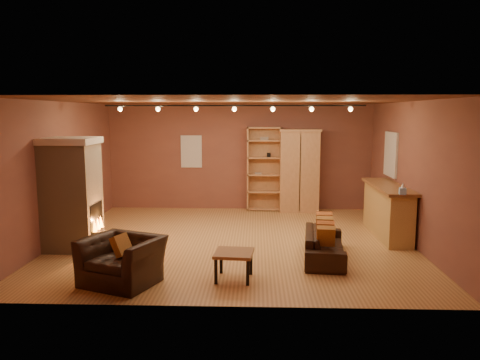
{
  "coord_description": "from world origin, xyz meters",
  "views": [
    {
      "loc": [
        0.45,
        -9.2,
        2.57
      ],
      "look_at": [
        0.11,
        0.2,
        1.22
      ],
      "focal_mm": 35.0,
      "sensor_mm": 36.0,
      "label": 1
    }
  ],
  "objects_px": {
    "fireplace": "(72,194)",
    "loveseat": "(325,239)",
    "bar_counter": "(387,210)",
    "armchair": "(122,253)",
    "coffee_table": "(234,256)",
    "bookcase": "(264,168)",
    "armoire": "(299,170)"
  },
  "relations": [
    {
      "from": "bar_counter",
      "to": "armchair",
      "type": "distance_m",
      "value": 5.62
    },
    {
      "from": "bookcase",
      "to": "loveseat",
      "type": "bearing_deg",
      "value": -76.53
    },
    {
      "from": "bookcase",
      "to": "fireplace",
      "type": "bearing_deg",
      "value": -134.66
    },
    {
      "from": "bookcase",
      "to": "bar_counter",
      "type": "bearing_deg",
      "value": -45.66
    },
    {
      "from": "armchair",
      "to": "coffee_table",
      "type": "height_order",
      "value": "armchair"
    },
    {
      "from": "fireplace",
      "to": "bar_counter",
      "type": "distance_m",
      "value": 6.36
    },
    {
      "from": "bar_counter",
      "to": "loveseat",
      "type": "bearing_deg",
      "value": -133.41
    },
    {
      "from": "loveseat",
      "to": "fireplace",
      "type": "bearing_deg",
      "value": 90.47
    },
    {
      "from": "bookcase",
      "to": "armoire",
      "type": "height_order",
      "value": "bookcase"
    },
    {
      "from": "bookcase",
      "to": "armoire",
      "type": "distance_m",
      "value": 0.93
    },
    {
      "from": "armoire",
      "to": "bookcase",
      "type": "bearing_deg",
      "value": 170.26
    },
    {
      "from": "fireplace",
      "to": "bar_counter",
      "type": "relative_size",
      "value": 0.94
    },
    {
      "from": "bookcase",
      "to": "coffee_table",
      "type": "xyz_separation_m",
      "value": [
        -0.54,
        -5.33,
        -0.75
      ]
    },
    {
      "from": "fireplace",
      "to": "armchair",
      "type": "relative_size",
      "value": 1.66
    },
    {
      "from": "bookcase",
      "to": "coffee_table",
      "type": "height_order",
      "value": "bookcase"
    },
    {
      "from": "fireplace",
      "to": "coffee_table",
      "type": "distance_m",
      "value": 3.59
    },
    {
      "from": "fireplace",
      "to": "bar_counter",
      "type": "bearing_deg",
      "value": 10.19
    },
    {
      "from": "bar_counter",
      "to": "armchair",
      "type": "bearing_deg",
      "value": -148.39
    },
    {
      "from": "fireplace",
      "to": "bar_counter",
      "type": "height_order",
      "value": "fireplace"
    },
    {
      "from": "armoire",
      "to": "bar_counter",
      "type": "relative_size",
      "value": 0.96
    },
    {
      "from": "armoire",
      "to": "coffee_table",
      "type": "xyz_separation_m",
      "value": [
        -1.46,
        -5.17,
        -0.71
      ]
    },
    {
      "from": "armoire",
      "to": "fireplace",
      "type": "bearing_deg",
      "value": -142.17
    },
    {
      "from": "bookcase",
      "to": "armchair",
      "type": "relative_size",
      "value": 1.73
    },
    {
      "from": "fireplace",
      "to": "loveseat",
      "type": "xyz_separation_m",
      "value": [
        4.7,
        -0.5,
        -0.7
      ]
    },
    {
      "from": "bookcase",
      "to": "coffee_table",
      "type": "distance_m",
      "value": 5.41
    },
    {
      "from": "bookcase",
      "to": "bar_counter",
      "type": "height_order",
      "value": "bookcase"
    },
    {
      "from": "armoire",
      "to": "armchair",
      "type": "distance_m",
      "value": 6.28
    },
    {
      "from": "coffee_table",
      "to": "bar_counter",
      "type": "bearing_deg",
      "value": 41.29
    },
    {
      "from": "fireplace",
      "to": "bookcase",
      "type": "xyz_separation_m",
      "value": [
        3.69,
        3.73,
        0.06
      ]
    },
    {
      "from": "bar_counter",
      "to": "coffee_table",
      "type": "distance_m",
      "value": 4.12
    },
    {
      "from": "fireplace",
      "to": "loveseat",
      "type": "distance_m",
      "value": 4.78
    },
    {
      "from": "fireplace",
      "to": "bookcase",
      "type": "relative_size",
      "value": 0.96
    }
  ]
}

